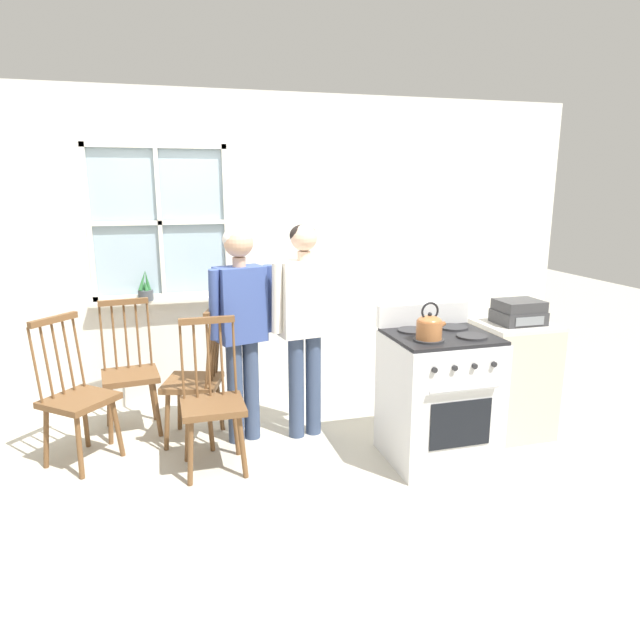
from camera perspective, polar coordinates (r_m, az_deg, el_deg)
ground_plane at (r=4.21m, az=-4.51°, el=-13.88°), size 16.00×16.00×0.00m
wall_back at (r=5.17m, az=-7.41°, el=6.67°), size 6.40×0.16×2.70m
chair_by_window at (r=4.36m, az=-23.16°, el=-7.28°), size 0.58×0.58×1.05m
chair_near_wall at (r=3.99m, az=-10.71°, el=-8.28°), size 0.42×0.41×1.05m
chair_center_cluster at (r=4.44m, az=-12.33°, el=-6.08°), size 0.51×0.52×1.05m
chair_near_stove at (r=4.75m, az=-18.47°, el=-5.18°), size 0.46×0.45×1.05m
person_elderly_left at (r=4.24m, az=-7.93°, el=0.58°), size 0.51×0.30×1.63m
person_teen_center at (r=4.29m, az=-1.57°, el=0.75°), size 0.54×0.26×1.64m
stove at (r=4.14m, az=11.71°, el=-7.44°), size 0.71×0.68×1.08m
kettle at (r=3.80m, az=10.89°, el=-0.61°), size 0.21×0.17×0.25m
potted_plant at (r=5.07m, az=-17.04°, el=2.77°), size 0.12×0.12×0.27m
side_counter at (r=4.71m, az=18.60°, el=-5.59°), size 0.55×0.50×0.90m
stereo at (r=4.56m, az=19.25°, el=0.74°), size 0.34×0.29×0.18m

